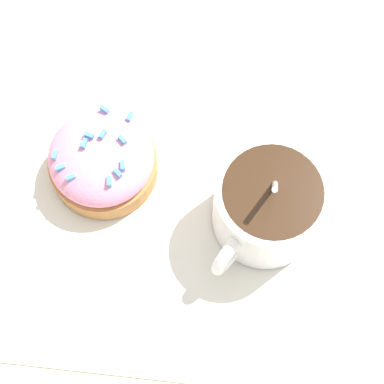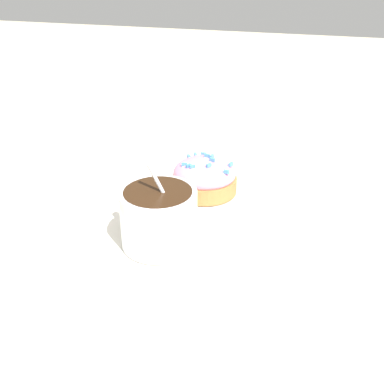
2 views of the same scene
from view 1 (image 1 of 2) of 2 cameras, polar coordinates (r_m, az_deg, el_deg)
The scene contains 4 objects.
ground_plane at distance 0.51m, azimuth -0.59°, elevation 0.28°, with size 3.00×3.00×0.00m, color #C6B793.
paper_napkin at distance 0.51m, azimuth -0.59°, elevation 0.33°, with size 0.35×0.33×0.00m.
coffee_cup at distance 0.47m, azimuth 6.73°, elevation -1.23°, with size 0.08×0.10×0.09m.
frosted_pastry at distance 0.50m, azimuth -7.89°, elevation 3.13°, with size 0.08×0.08×0.05m.
Camera 1 is at (-0.05, 0.17, 0.48)m, focal length 60.00 mm.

